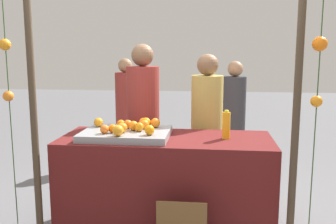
{
  "coord_description": "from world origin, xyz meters",
  "views": [
    {
      "loc": [
        0.39,
        -3.18,
        1.63
      ],
      "look_at": [
        0.0,
        0.15,
        1.08
      ],
      "focal_mm": 39.97,
      "sensor_mm": 36.0,
      "label": 1
    }
  ],
  "objects_px": {
    "stall_counter": "(166,185)",
    "vendor_right": "(206,138)",
    "orange_0": "(150,130)",
    "vendor_left": "(143,131)",
    "juice_bottle": "(226,125)",
    "orange_1": "(139,127)"
  },
  "relations": [
    {
      "from": "orange_0",
      "to": "juice_bottle",
      "type": "height_order",
      "value": "juice_bottle"
    },
    {
      "from": "orange_1",
      "to": "juice_bottle",
      "type": "height_order",
      "value": "juice_bottle"
    },
    {
      "from": "juice_bottle",
      "to": "vendor_right",
      "type": "relative_size",
      "value": 0.15
    },
    {
      "from": "stall_counter",
      "to": "vendor_left",
      "type": "bearing_deg",
      "value": 116.65
    },
    {
      "from": "stall_counter",
      "to": "orange_1",
      "type": "xyz_separation_m",
      "value": [
        -0.23,
        -0.06,
        0.54
      ]
    },
    {
      "from": "orange_0",
      "to": "juice_bottle",
      "type": "xyz_separation_m",
      "value": [
        0.64,
        0.2,
        0.02
      ]
    },
    {
      "from": "stall_counter",
      "to": "orange_1",
      "type": "distance_m",
      "value": 0.59
    },
    {
      "from": "juice_bottle",
      "to": "vendor_left",
      "type": "relative_size",
      "value": 0.15
    },
    {
      "from": "juice_bottle",
      "to": "stall_counter",
      "type": "bearing_deg",
      "value": -178.84
    },
    {
      "from": "orange_0",
      "to": "juice_bottle",
      "type": "bearing_deg",
      "value": 17.54
    },
    {
      "from": "orange_0",
      "to": "vendor_left",
      "type": "relative_size",
      "value": 0.05
    },
    {
      "from": "orange_0",
      "to": "vendor_left",
      "type": "xyz_separation_m",
      "value": [
        -0.21,
        0.83,
        -0.19
      ]
    },
    {
      "from": "vendor_right",
      "to": "orange_1",
      "type": "bearing_deg",
      "value": -130.57
    },
    {
      "from": "stall_counter",
      "to": "vendor_right",
      "type": "distance_m",
      "value": 0.76
    },
    {
      "from": "juice_bottle",
      "to": "vendor_left",
      "type": "distance_m",
      "value": 1.07
    },
    {
      "from": "orange_0",
      "to": "orange_1",
      "type": "distance_m",
      "value": 0.17
    },
    {
      "from": "stall_counter",
      "to": "orange_0",
      "type": "xyz_separation_m",
      "value": [
        -0.11,
        -0.19,
        0.54
      ]
    },
    {
      "from": "stall_counter",
      "to": "juice_bottle",
      "type": "bearing_deg",
      "value": 1.16
    },
    {
      "from": "orange_0",
      "to": "orange_1",
      "type": "relative_size",
      "value": 1.06
    },
    {
      "from": "juice_bottle",
      "to": "vendor_right",
      "type": "height_order",
      "value": "vendor_right"
    },
    {
      "from": "vendor_left",
      "to": "vendor_right",
      "type": "xyz_separation_m",
      "value": [
        0.67,
        -0.03,
        -0.05
      ]
    },
    {
      "from": "stall_counter",
      "to": "orange_0",
      "type": "distance_m",
      "value": 0.59
    }
  ]
}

